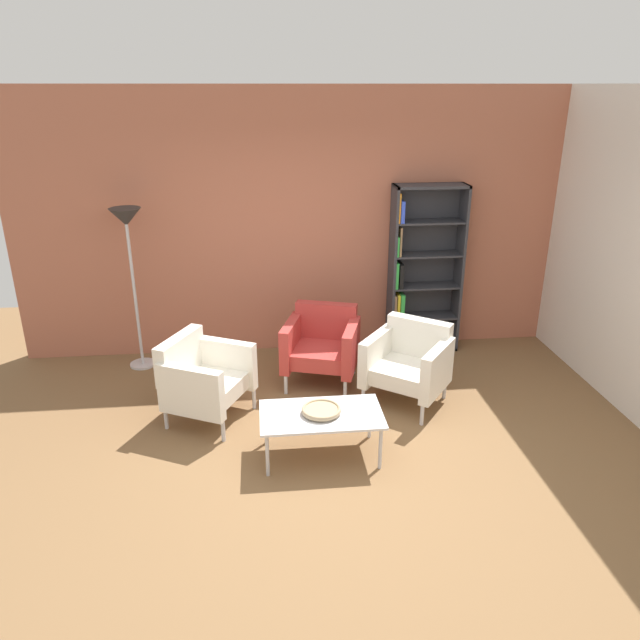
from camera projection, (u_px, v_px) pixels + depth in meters
name	position (u px, v px, depth m)	size (l,w,h in m)	color
ground_plane	(336.00, 466.00, 4.86)	(8.32, 8.32, 0.00)	brown
brick_back_panel	(308.00, 224.00, 6.60)	(6.40, 0.12, 2.90)	#B2664C
bookshelf_tall	(419.00, 273.00, 6.73)	(0.80, 0.30, 1.90)	#333338
coffee_table_low	(321.00, 417.00, 4.87)	(1.00, 0.56, 0.40)	silver
decorative_bowl	(321.00, 410.00, 4.84)	(0.32, 0.32, 0.05)	tan
armchair_spare_guest	(322.00, 344.00, 6.12)	(0.87, 0.83, 0.78)	#B73833
armchair_by_bookshelf	(203.00, 377.00, 5.43)	(0.89, 0.92, 0.78)	white
armchair_near_window	(409.00, 362.00, 5.72)	(0.95, 0.94, 0.78)	white
floor_lamp_torchiere	(128.00, 237.00, 6.08)	(0.32, 0.32, 1.74)	silver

